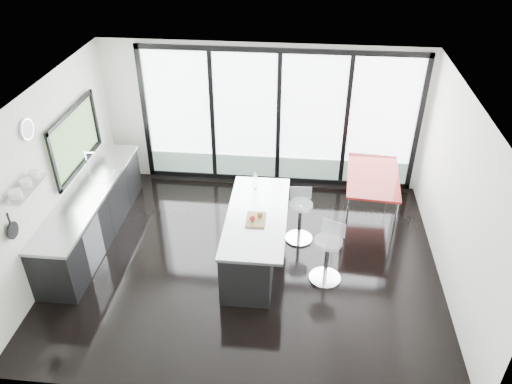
# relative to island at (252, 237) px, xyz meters

# --- Properties ---
(floor) EXTENTS (6.00, 5.00, 0.00)m
(floor) POSITION_rel_island_xyz_m (-0.06, -0.07, -0.45)
(floor) COLOR black
(floor) RESTS_ON ground
(ceiling) EXTENTS (6.00, 5.00, 0.00)m
(ceiling) POSITION_rel_island_xyz_m (-0.06, -0.07, 2.35)
(ceiling) COLOR white
(ceiling) RESTS_ON wall_back
(wall_back) EXTENTS (6.00, 0.09, 2.80)m
(wall_back) POSITION_rel_island_xyz_m (0.21, 2.40, 0.82)
(wall_back) COLOR silver
(wall_back) RESTS_ON ground
(wall_front) EXTENTS (6.00, 0.00, 2.80)m
(wall_front) POSITION_rel_island_xyz_m (-0.06, -2.57, 0.95)
(wall_front) COLOR silver
(wall_front) RESTS_ON ground
(wall_left) EXTENTS (0.26, 5.00, 2.80)m
(wall_left) POSITION_rel_island_xyz_m (-3.04, 0.20, 1.11)
(wall_left) COLOR silver
(wall_left) RESTS_ON ground
(wall_right) EXTENTS (0.00, 5.00, 2.80)m
(wall_right) POSITION_rel_island_xyz_m (2.94, -0.07, 0.95)
(wall_right) COLOR silver
(wall_right) RESTS_ON ground
(counter_cabinets) EXTENTS (0.69, 3.24, 1.36)m
(counter_cabinets) POSITION_rel_island_xyz_m (-2.74, 0.33, 0.01)
(counter_cabinets) COLOR black
(counter_cabinets) RESTS_ON floor
(island) EXTENTS (0.93, 2.19, 1.16)m
(island) POSITION_rel_island_xyz_m (0.00, 0.00, 0.00)
(island) COLOR black
(island) RESTS_ON floor
(bar_stool_near) EXTENTS (0.63, 0.63, 0.77)m
(bar_stool_near) POSITION_rel_island_xyz_m (1.16, -0.34, -0.07)
(bar_stool_near) COLOR silver
(bar_stool_near) RESTS_ON floor
(bar_stool_far) EXTENTS (0.49, 0.49, 0.73)m
(bar_stool_far) POSITION_rel_island_xyz_m (0.73, 0.60, -0.09)
(bar_stool_far) COLOR silver
(bar_stool_far) RESTS_ON floor
(red_table) EXTENTS (1.00, 1.61, 0.83)m
(red_table) POSITION_rel_island_xyz_m (1.96, 1.46, -0.04)
(red_table) COLOR maroon
(red_table) RESTS_ON floor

